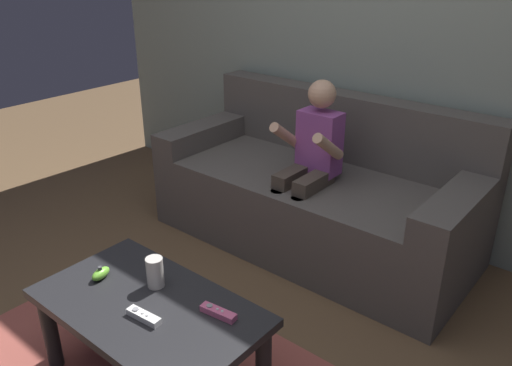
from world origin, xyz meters
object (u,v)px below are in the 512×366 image
(couch, at_px, (317,194))
(nunchuk_lime, at_px, (101,274))
(game_remote_white_near_edge, at_px, (144,316))
(person_seated_on_couch, at_px, (309,161))
(coffee_table, at_px, (149,318))
(soda_can, at_px, (155,272))
(game_remote_pink_far_corner, at_px, (218,312))

(couch, xyz_separation_m, nunchuk_lime, (-0.14, -1.34, 0.11))
(nunchuk_lime, bearing_deg, couch, 84.20)
(game_remote_white_near_edge, distance_m, nunchuk_lime, 0.33)
(game_remote_white_near_edge, bearing_deg, person_seated_on_couch, 96.51)
(couch, xyz_separation_m, coffee_table, (0.13, -1.33, 0.03))
(person_seated_on_couch, distance_m, game_remote_white_near_edge, 1.24)
(person_seated_on_couch, relative_size, game_remote_white_near_edge, 6.82)
(soda_can, bearing_deg, coffee_table, -56.62)
(game_remote_white_near_edge, height_order, game_remote_pink_far_corner, same)
(person_seated_on_couch, relative_size, game_remote_pink_far_corner, 6.79)
(coffee_table, xyz_separation_m, nunchuk_lime, (-0.27, -0.01, 0.09))
(coffee_table, bearing_deg, game_remote_pink_far_corner, 25.48)
(game_remote_white_near_edge, xyz_separation_m, game_remote_pink_far_corner, (0.19, 0.18, 0.00))
(person_seated_on_couch, distance_m, soda_can, 1.07)
(coffee_table, distance_m, soda_can, 0.17)
(person_seated_on_couch, distance_m, nunchuk_lime, 1.20)
(person_seated_on_couch, height_order, game_remote_white_near_edge, person_seated_on_couch)
(person_seated_on_couch, xyz_separation_m, coffee_table, (0.08, -1.16, -0.24))
(nunchuk_lime, distance_m, game_remote_pink_far_corner, 0.53)
(coffee_table, bearing_deg, game_remote_white_near_edge, -48.15)
(game_remote_pink_far_corner, relative_size, soda_can, 1.17)
(coffee_table, distance_m, game_remote_white_near_edge, 0.12)
(couch, bearing_deg, nunchuk_lime, -95.80)
(person_seated_on_couch, bearing_deg, soda_can, -88.93)
(couch, height_order, coffee_table, couch)
(coffee_table, height_order, soda_can, soda_can)
(person_seated_on_couch, distance_m, coffee_table, 1.19)
(couch, bearing_deg, game_remote_white_near_edge, -82.27)
(nunchuk_lime, bearing_deg, soda_can, 27.03)
(soda_can, bearing_deg, game_remote_pink_far_corner, 4.24)
(game_remote_white_near_edge, bearing_deg, coffee_table, 131.85)
(couch, distance_m, nunchuk_lime, 1.36)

